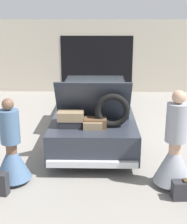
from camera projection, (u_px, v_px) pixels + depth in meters
name	position (u px, v px, depth m)	size (l,w,h in m)	color
ground_plane	(95.00, 131.00, 8.22)	(40.00, 40.00, 0.00)	gray
garage_wall_back	(97.00, 57.00, 12.20)	(12.00, 0.14, 2.80)	beige
car	(95.00, 110.00, 8.04)	(1.81, 5.08, 1.68)	#2D333D
person_left	(12.00, 153.00, 5.52)	(0.66, 0.66, 1.55)	brown
person_right	(174.00, 153.00, 5.37)	(0.69, 0.69, 1.73)	tan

